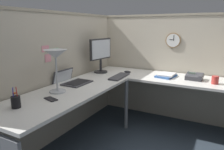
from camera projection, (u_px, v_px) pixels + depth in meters
name	position (u px, v px, depth m)	size (l,w,h in m)	color
ground_plane	(132.00, 135.00, 2.77)	(6.80, 6.80, 0.00)	#2D3842
cubicle_wall_back	(59.00, 75.00, 2.68)	(2.57, 0.12, 1.58)	#B7AD99
cubicle_wall_right	(171.00, 67.00, 3.22)	(0.12, 2.37, 1.58)	#B7AD99
desk	(132.00, 93.00, 2.48)	(2.35, 2.15, 0.73)	silver
monitor	(101.00, 53.00, 3.08)	(0.46, 0.20, 0.50)	#232326
laptop	(71.00, 81.00, 2.57)	(0.34, 0.38, 0.22)	#38383D
keyboard	(119.00, 76.00, 2.84)	(0.43, 0.14, 0.02)	#38383D
computer_mouse	(128.00, 72.00, 3.10)	(0.06, 0.10, 0.03)	#232326
desk_lamp_dome	(56.00, 58.00, 2.12)	(0.24, 0.24, 0.44)	#B7BABF
pen_cup	(16.00, 102.00, 1.77)	(0.08, 0.08, 0.18)	black
cell_phone	(51.00, 99.00, 1.98)	(0.07, 0.14, 0.01)	black
office_phone	(195.00, 77.00, 2.71)	(0.20, 0.22, 0.11)	#38383D
book_stack	(167.00, 75.00, 2.87)	(0.32, 0.26, 0.04)	#335999
coffee_mug	(215.00, 80.00, 2.51)	(0.08, 0.08, 0.10)	#B2332D
wall_clock	(173.00, 40.00, 3.07)	(0.04, 0.22, 0.22)	olive
pinned_note_leftmost	(55.00, 51.00, 2.50)	(0.11, 0.00, 0.07)	#8CCC99
pinned_note_middle	(45.00, 49.00, 2.36)	(0.11, 0.00, 0.07)	pink
pinned_note_rightmost	(48.00, 58.00, 2.41)	(0.09, 0.00, 0.09)	pink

